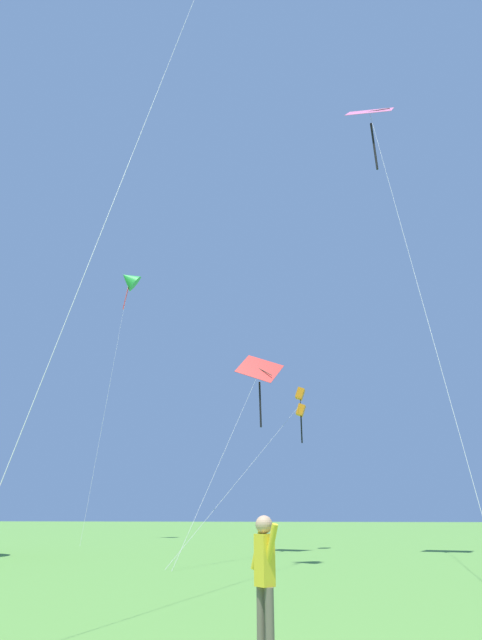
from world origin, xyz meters
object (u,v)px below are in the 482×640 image
(kite_pink_low, at_px, (372,125))
(kite_orange_box, at_px, (300,403))
(kite_green_small, at_px, (129,279))
(kite_red_high, at_px, (259,380))
(person_in_blue_jacket, at_px, (265,571))

(kite_pink_low, height_order, kite_orange_box, kite_pink_low)
(kite_green_small, height_order, kite_orange_box, kite_green_small)
(kite_red_high, distance_m, kite_orange_box, 3.52)
(kite_green_small, distance_m, person_in_blue_jacket, 40.29)
(kite_orange_box, xyz_separation_m, person_in_blue_jacket, (1.52, -21.80, -6.56))
(kite_pink_low, relative_size, kite_orange_box, 1.91)
(kite_red_high, height_order, kite_pink_low, kite_pink_low)
(kite_green_small, distance_m, kite_pink_low, 25.30)
(kite_red_high, xyz_separation_m, kite_orange_box, (1.80, 2.94, -0.71))
(kite_pink_low, bearing_deg, person_in_blue_jacket, -102.24)
(kite_green_small, xyz_separation_m, kite_orange_box, (15.16, -9.06, -13.25))
(kite_red_high, xyz_separation_m, kite_green_small, (-13.36, 12.00, 12.54))
(kite_green_small, xyz_separation_m, kite_pink_low, (20.02, -15.47, -0.32))
(kite_red_high, bearing_deg, kite_orange_box, 58.53)
(kite_orange_box, bearing_deg, kite_pink_low, -52.84)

